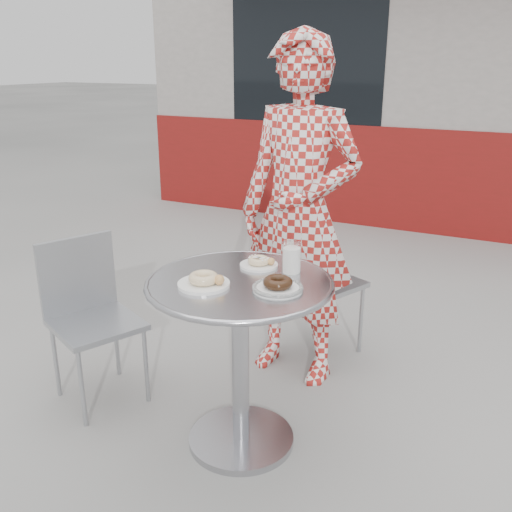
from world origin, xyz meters
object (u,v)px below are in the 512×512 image
at_px(plate_far, 260,263).
at_px(plate_near, 205,281).
at_px(chair_far, 318,311).
at_px(seated_person, 299,214).
at_px(plate_checker, 278,286).
at_px(bistro_table, 240,323).
at_px(chair_left, 99,353).
at_px(milk_cup, 292,259).

distance_m(plate_far, plate_near, 0.31).
bearing_deg(chair_far, plate_near, 108.84).
bearing_deg(seated_person, plate_checker, -68.49).
bearing_deg(seated_person, plate_far, -81.55).
bearing_deg(bistro_table, chair_far, 89.86).
relative_size(bistro_table, plate_far, 4.73).
relative_size(chair_left, plate_near, 3.90).
bearing_deg(bistro_table, chair_left, 179.74).
height_order(plate_far, plate_near, plate_near).
distance_m(chair_left, seated_person, 1.21).
xyz_separation_m(chair_left, plate_checker, (0.97, -0.03, 0.54)).
bearing_deg(chair_left, bistro_table, -65.36).
relative_size(bistro_table, plate_checker, 3.89).
bearing_deg(plate_far, bistro_table, -89.64).
bearing_deg(plate_near, bistro_table, 49.01).
height_order(chair_far, plate_checker, chair_far).
distance_m(chair_far, plate_far, 0.92).
height_order(chair_left, milk_cup, milk_cup).
relative_size(seated_person, plate_checker, 8.84).
relative_size(plate_far, plate_near, 0.80).
relative_size(chair_far, plate_checker, 4.17).
height_order(chair_left, seated_person, seated_person).
xyz_separation_m(plate_near, milk_cup, (0.25, 0.29, 0.04)).
relative_size(bistro_table, chair_left, 0.96).
height_order(plate_checker, milk_cup, milk_cup).
distance_m(seated_person, plate_near, 0.81).
bearing_deg(seated_person, plate_near, -89.46).
relative_size(bistro_table, plate_near, 3.76).
height_order(seated_person, plate_far, seated_person).
height_order(chair_left, plate_near, plate_near).
bearing_deg(milk_cup, plate_checker, -81.75).
xyz_separation_m(bistro_table, milk_cup, (0.15, 0.18, 0.25)).
distance_m(chair_far, seated_person, 0.67).
xyz_separation_m(chair_left, plate_far, (0.79, 0.18, 0.54)).
distance_m(plate_near, milk_cup, 0.38).
bearing_deg(bistro_table, seated_person, 92.31).
bearing_deg(chair_far, seated_person, 107.20).
bearing_deg(seated_person, milk_cup, -65.53).
height_order(chair_far, milk_cup, milk_cup).
xyz_separation_m(bistro_table, plate_near, (-0.10, -0.11, 0.21)).
relative_size(plate_checker, milk_cup, 1.56).
xyz_separation_m(chair_far, milk_cup, (0.15, -0.76, 0.58)).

